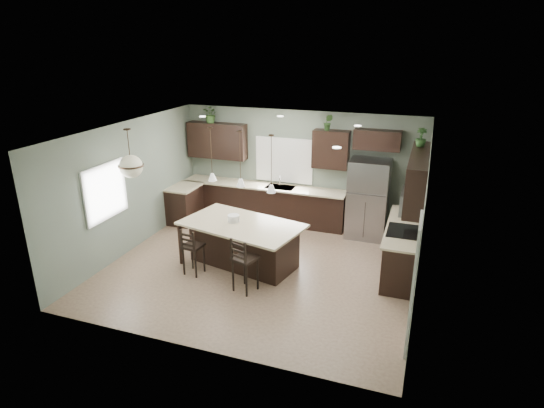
{
  "coord_description": "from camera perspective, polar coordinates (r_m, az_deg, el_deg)",
  "views": [
    {
      "loc": [
        2.96,
        -7.73,
        4.39
      ],
      "look_at": [
        0.1,
        0.4,
        1.25
      ],
      "focal_mm": 30.0,
      "sensor_mm": 36.0,
      "label": 1
    }
  ],
  "objects": [
    {
      "name": "plant_back_right",
      "position": [
        10.68,
        7.06,
        10.14
      ],
      "size": [
        0.21,
        0.17,
        0.37
      ],
      "primitive_type": "imported",
      "rotation": [
        0.0,
        0.0,
        -0.04
      ],
      "color": "#2B4D21",
      "rests_on": "back_upper_right"
    },
    {
      "name": "kitchen_island",
      "position": [
        9.27,
        -3.76,
        -5.11
      ],
      "size": [
        2.61,
        1.84,
        0.92
      ],
      "primitive_type": "cube",
      "rotation": [
        0.0,
        0.0,
        -0.22
      ],
      "color": "black",
      "rests_on": "ground"
    },
    {
      "name": "left_return_countertop",
      "position": [
        11.53,
        -10.96,
        2.12
      ],
      "size": [
        0.66,
        0.96,
        0.04
      ],
      "primitive_type": "cube",
      "color": "beige",
      "rests_on": "left_return_cabs"
    },
    {
      "name": "refrigerator",
      "position": [
        10.67,
        11.94,
        0.61
      ],
      "size": [
        0.9,
        0.74,
        1.85
      ],
      "primitive_type": "cube",
      "color": "gray",
      "rests_on": "ground"
    },
    {
      "name": "pendant_center",
      "position": [
        8.66,
        -4.03,
        5.66
      ],
      "size": [
        0.17,
        0.17,
        1.1
      ],
      "primitive_type": null,
      "color": "white",
      "rests_on": "room_shell"
    },
    {
      "name": "back_upper_left",
      "position": [
        11.77,
        -6.89,
        7.91
      ],
      "size": [
        1.55,
        0.34,
        0.9
      ],
      "primitive_type": "cube",
      "color": "black",
      "rests_on": "room_shell"
    },
    {
      "name": "back_lower_cabs",
      "position": [
        11.56,
        -1.07,
        0.09
      ],
      "size": [
        4.2,
        0.6,
        0.9
      ],
      "primitive_type": "cube",
      "color": "black",
      "rests_on": "ground"
    },
    {
      "name": "room_shell",
      "position": [
        8.71,
        -1.5,
        2.0
      ],
      "size": [
        6.0,
        6.0,
        6.0
      ],
      "color": "slate",
      "rests_on": "ground"
    },
    {
      "name": "plant_right_wall",
      "position": [
        9.41,
        18.21,
        7.95
      ],
      "size": [
        0.23,
        0.23,
        0.37
      ],
      "primitive_type": "imported",
      "rotation": [
        0.0,
        0.0,
        0.11
      ],
      "color": "#2B5123",
      "rests_on": "right_upper_cabs"
    },
    {
      "name": "microwave",
      "position": [
        8.81,
        17.14,
        0.27
      ],
      "size": [
        0.4,
        0.75,
        0.4
      ],
      "primitive_type": "cube",
      "color": "gray",
      "rests_on": "right_upper_cabs"
    },
    {
      "name": "fridge_header",
      "position": [
        10.59,
        13.08,
        7.84
      ],
      "size": [
        1.05,
        0.34,
        0.45
      ],
      "primitive_type": "cube",
      "color": "black",
      "rests_on": "room_shell"
    },
    {
      "name": "chandelier",
      "position": [
        9.23,
        -17.44,
        6.07
      ],
      "size": [
        0.49,
        0.49,
        0.98
      ],
      "primitive_type": null,
      "color": "beige",
      "rests_on": "room_shell"
    },
    {
      "name": "pendant_left",
      "position": [
        9.08,
        -7.63,
        6.2
      ],
      "size": [
        0.17,
        0.17,
        1.1
      ],
      "primitive_type": null,
      "color": "silver",
      "rests_on": "room_shell"
    },
    {
      "name": "back_countertop",
      "position": [
        11.4,
        -1.12,
        2.28
      ],
      "size": [
        4.2,
        0.66,
        0.04
      ],
      "primitive_type": "cube",
      "color": "beige",
      "rests_on": "back_lower_cabs"
    },
    {
      "name": "serving_dish",
      "position": [
        9.17,
        -4.85,
        -1.8
      ],
      "size": [
        0.24,
        0.24,
        0.14
      ],
      "primitive_type": "cylinder",
      "color": "silver",
      "rests_on": "kitchen_island"
    },
    {
      "name": "pendant_right",
      "position": [
        8.28,
        -0.08,
        5.04
      ],
      "size": [
        0.17,
        0.17,
        1.1
      ],
      "primitive_type": null,
      "color": "white",
      "rests_on": "room_shell"
    },
    {
      "name": "bar_stool_right",
      "position": [
        8.34,
        -3.39,
        -7.55
      ],
      "size": [
        0.5,
        0.5,
        1.08
      ],
      "primitive_type": "cube",
      "rotation": [
        0.0,
        0.0,
        -0.31
      ],
      "color": "black",
      "rests_on": "ground"
    },
    {
      "name": "window_back",
      "position": [
        11.36,
        1.54,
        5.53
      ],
      "size": [
        1.35,
        0.02,
        1.0
      ],
      "primitive_type": "cube",
      "color": "white",
      "rests_on": "room_shell"
    },
    {
      "name": "faucet",
      "position": [
        11.18,
        0.99,
        2.79
      ],
      "size": [
        0.02,
        0.02,
        0.28
      ],
      "primitive_type": "cylinder",
      "color": "silver",
      "rests_on": "back_countertop"
    },
    {
      "name": "cooktop",
      "position": [
        9.02,
        16.12,
        -3.27
      ],
      "size": [
        0.58,
        0.75,
        0.02
      ],
      "primitive_type": "cube",
      "color": "black",
      "rests_on": "right_countertop"
    },
    {
      "name": "right_lower_cabs",
      "position": [
        9.47,
        16.07,
        -5.42
      ],
      "size": [
        0.6,
        2.35,
        0.9
      ],
      "primitive_type": "cube",
      "color": "black",
      "rests_on": "ground"
    },
    {
      "name": "pantry_door",
      "position": [
        7.04,
        17.3,
        -9.59
      ],
      "size": [
        0.04,
        0.82,
        2.04
      ],
      "primitive_type": "cube",
      "color": "white",
      "rests_on": "ground"
    },
    {
      "name": "right_upper_cabs",
      "position": [
        8.95,
        17.81,
        3.21
      ],
      "size": [
        0.34,
        2.35,
        0.9
      ],
      "primitive_type": "cube",
      "color": "black",
      "rests_on": "room_shell"
    },
    {
      "name": "back_upper_right",
      "position": [
        10.82,
        7.4,
        6.81
      ],
      "size": [
        0.85,
        0.34,
        0.9
      ],
      "primitive_type": "cube",
      "color": "black",
      "rests_on": "room_shell"
    },
    {
      "name": "right_countertop",
      "position": [
        9.29,
        16.22,
        -2.78
      ],
      "size": [
        0.66,
        2.35,
        0.04
      ],
      "primitive_type": "cube",
      "color": "beige",
      "rests_on": "right_lower_cabs"
    },
    {
      "name": "plant_back_left",
      "position": [
        11.68,
        -7.69,
        11.12
      ],
      "size": [
        0.5,
        0.47,
        0.44
      ],
      "primitive_type": "imported",
      "rotation": [
        0.0,
        0.0,
        -0.42
      ],
      "color": "#345726",
      "rests_on": "back_upper_left"
    },
    {
      "name": "sink_inset",
      "position": [
        11.25,
        1.03,
        2.13
      ],
      "size": [
        0.7,
        0.45,
        0.01
      ],
      "primitive_type": "cube",
      "color": "gray",
      "rests_on": "back_countertop"
    },
    {
      "name": "window_left",
      "position": [
        9.57,
        -20.24,
        1.47
      ],
      "size": [
        0.02,
        1.1,
        1.0
      ],
      "primitive_type": "cube",
      "color": "white",
      "rests_on": "room_shell"
    },
    {
      "name": "left_return_cabs",
      "position": [
        11.69,
        -10.9,
        -0.06
      ],
      "size": [
        0.6,
        0.9,
        0.9
      ],
      "primitive_type": "cube",
      "color": "black",
      "rests_on": "ground"
    },
    {
      "name": "ground",
      "position": [
        9.37,
        -1.4,
        -7.92
      ],
      "size": [
        6.0,
        6.0,
        0.0
      ],
      "primitive_type": "plane",
      "color": "#9E8466",
      "rests_on": "ground"
    },
    {
      "name": "bar_stool_left",
      "position": [
        9.06,
        -9.85,
        -5.81
      ],
      "size": [
        0.4,
        0.4,
        0.98
      ],
      "primitive_type": "cube",
      "rotation": [
        0.0,
        0.0,
        -0.12
      ],
      "color": "black",
      "rests_on": "ground"
    },
    {
      "name": "wall_oven_front",
      "position": [
        9.24,
        14.06,
        -5.89
      ],
      "size": [
        0.01,
        0.72,
        0.6
      ],
      "primitive_type": "cube",
      "color": "gray",
      "rests_on": "right_lower_cabs"
    }
  ]
}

